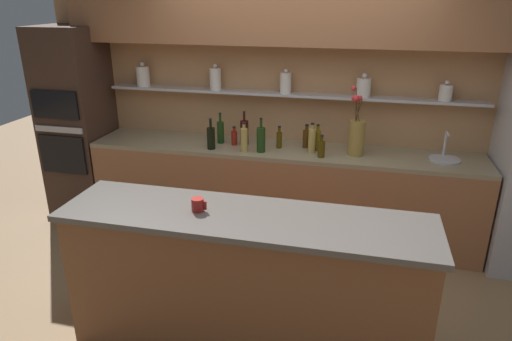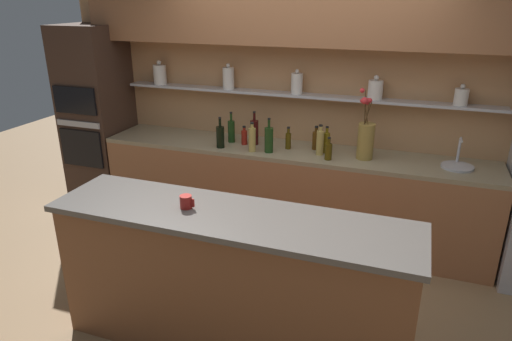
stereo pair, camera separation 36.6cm
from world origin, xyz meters
name	(u,v)px [view 2 (the right image)]	position (x,y,z in m)	size (l,w,h in m)	color
ground_plane	(254,306)	(0.00, 0.00, 0.00)	(12.00, 12.00, 0.00)	olive
back_wall_unit	(307,79)	(0.00, 1.53, 1.55)	(5.20, 0.44, 2.60)	tan
back_counter_unit	(289,193)	(-0.07, 1.24, 0.46)	(3.80, 0.62, 0.92)	#99603D
island_counter	(232,282)	(0.00, -0.43, 0.51)	(2.40, 0.61, 1.02)	brown
oven_tower	(98,120)	(-2.30, 1.24, 1.02)	(0.61, 0.64, 2.03)	#3D281E
flower_vase	(366,138)	(0.63, 1.21, 1.12)	(0.16, 0.17, 0.65)	olive
sink_fixture	(457,165)	(1.42, 1.25, 0.95)	(0.27, 0.27, 0.25)	#B7B7BC
bottle_oil_0	(288,140)	(-0.10, 1.25, 1.01)	(0.05, 0.05, 0.22)	#47380A
bottle_spirit_1	(316,140)	(0.15, 1.33, 1.01)	(0.07, 0.07, 0.23)	#4C2D0C
bottle_wine_2	(269,140)	(-0.24, 1.09, 1.04)	(0.08, 0.08, 0.33)	#193814
bottle_spirit_3	(320,142)	(0.22, 1.18, 1.04)	(0.07, 0.07, 0.29)	tan
bottle_spirit_4	(252,139)	(-0.40, 1.06, 1.04)	(0.07, 0.07, 0.29)	tan
bottle_oil_5	(328,151)	(0.33, 1.07, 1.00)	(0.07, 0.07, 0.21)	#47380A
bottle_sauce_6	(244,137)	(-0.55, 1.23, 1.00)	(0.06, 0.06, 0.19)	maroon
bottle_wine_7	(254,132)	(-0.46, 1.27, 1.05)	(0.08, 0.08, 0.34)	#380C0C
bottle_wine_8	(231,131)	(-0.70, 1.27, 1.04)	(0.07, 0.07, 0.31)	#193814
bottle_oil_9	(326,142)	(0.27, 1.26, 1.02)	(0.06, 0.06, 0.26)	brown
bottle_wine_10	(220,137)	(-0.73, 1.06, 1.03)	(0.08, 0.08, 0.30)	black
coffee_mug	(186,202)	(-0.30, -0.44, 1.06)	(0.10, 0.08, 0.09)	maroon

